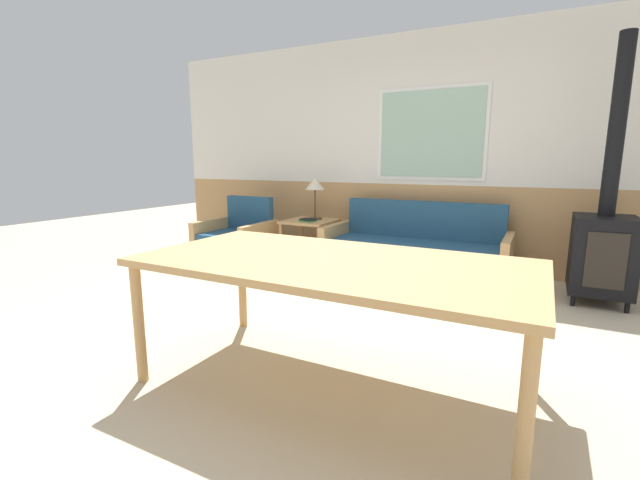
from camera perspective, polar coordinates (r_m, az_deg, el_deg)
ground_plane at (r=3.04m, az=0.33°, el=-14.01°), size 16.00×16.00×0.00m
wall_back at (r=5.24m, az=13.96°, el=11.32°), size 7.20×0.09×2.70m
couch at (r=4.81m, az=12.43°, el=-1.90°), size 1.96×0.77×0.80m
armchair at (r=5.46m, az=-11.05°, el=-0.38°), size 0.82×0.74×0.80m
side_table at (r=5.28m, az=-1.38°, el=1.81°), size 0.58×0.58×0.54m
table_lamp at (r=5.31m, az=-0.67°, el=7.18°), size 0.24×0.24×0.52m
book_stack at (r=5.16m, az=-1.61°, el=2.68°), size 0.19×0.18×0.03m
dining_table at (r=2.33m, az=1.71°, el=-3.95°), size 2.11×1.06×0.74m
wood_stove at (r=4.54m, az=33.63°, el=0.09°), size 0.49×0.57×2.31m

